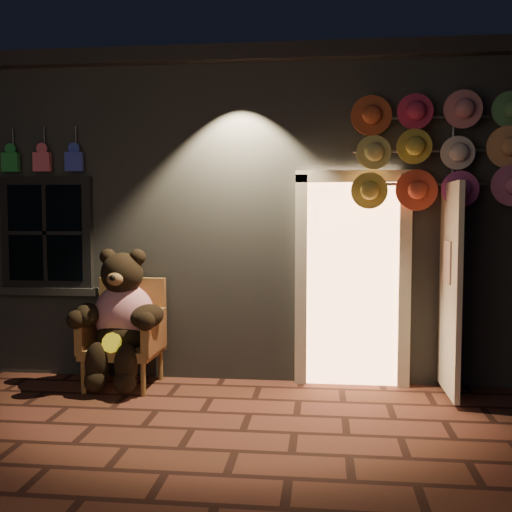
# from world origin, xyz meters

# --- Properties ---
(ground) EXTENTS (60.00, 60.00, 0.00)m
(ground) POSITION_xyz_m (0.00, 0.00, 0.00)
(ground) COLOR #5B2D23
(ground) RESTS_ON ground
(shop_building) EXTENTS (7.30, 5.95, 3.51)m
(shop_building) POSITION_xyz_m (0.00, 3.99, 1.74)
(shop_building) COLOR slate
(shop_building) RESTS_ON ground
(wicker_armchair) EXTENTS (0.77, 0.69, 1.08)m
(wicker_armchair) POSITION_xyz_m (-0.95, 1.20, 0.54)
(wicker_armchair) COLOR olive
(wicker_armchair) RESTS_ON ground
(teddy_bear) EXTENTS (0.99, 0.77, 1.36)m
(teddy_bear) POSITION_xyz_m (-0.96, 1.06, 0.72)
(teddy_bear) COLOR #AE1231
(teddy_bear) RESTS_ON ground
(hat_rack) EXTENTS (1.66, 0.22, 2.93)m
(hat_rack) POSITION_xyz_m (2.15, 1.27, 2.34)
(hat_rack) COLOR #59595E
(hat_rack) RESTS_ON ground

